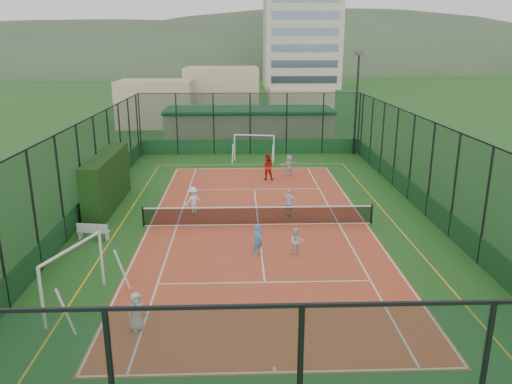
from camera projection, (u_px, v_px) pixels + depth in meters
ground at (258, 225)px, 25.34m from camera, size 300.00×300.00×0.00m
court_slab at (258, 225)px, 25.34m from camera, size 11.17×23.97×0.01m
tennis_net at (258, 215)px, 25.19m from camera, size 11.67×0.12×1.06m
perimeter_fence at (258, 177)px, 24.62m from camera, size 18.12×34.12×5.00m
floodlight_ne at (356, 104)px, 40.34m from camera, size 0.60×0.26×8.25m
clubhouse at (249, 126)px, 45.95m from camera, size 15.20×7.20×3.15m
apartment_tower at (302, 11)px, 99.97m from camera, size 15.00×12.00×30.00m
distant_hills at (241, 70)px, 168.97m from camera, size 200.00×60.00×24.00m
hedge_left at (107, 181)px, 27.73m from camera, size 1.03×6.86×3.00m
white_bench at (94, 231)px, 23.35m from camera, size 1.56×0.65×0.85m
futsal_goal_near at (74, 277)px, 17.29m from camera, size 3.45×2.04×2.14m
futsal_goal_far at (254, 148)px, 38.70m from camera, size 3.30×1.48×2.05m
child_near_left at (137, 311)px, 15.87m from camera, size 0.75×0.72×1.30m
child_near_mid at (258, 240)px, 21.57m from camera, size 0.60×0.55×1.38m
child_near_right at (296, 242)px, 21.56m from camera, size 0.61×0.48×1.22m
child_far_left at (193, 201)px, 26.71m from camera, size 1.12×1.02×1.51m
child_far_right at (289, 203)px, 26.32m from camera, size 0.95×0.80×1.53m
child_far_back at (289, 165)px, 34.46m from camera, size 1.41×1.06×1.48m
coach at (267, 167)px, 33.43m from camera, size 0.95×0.78×1.80m
tennis_balls at (244, 217)px, 26.26m from camera, size 4.67×1.00×0.07m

